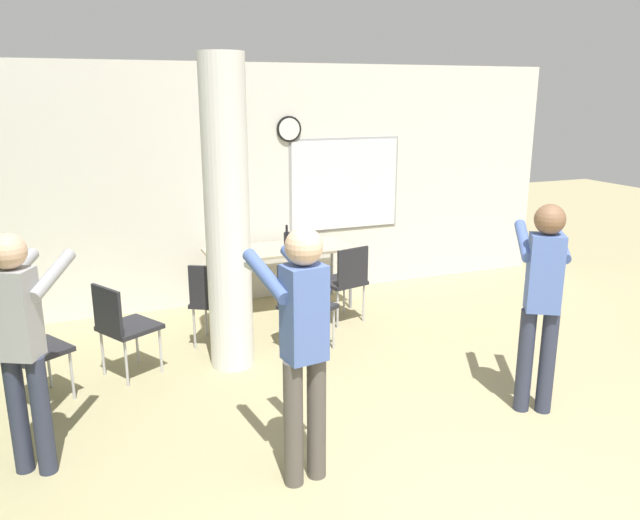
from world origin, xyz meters
The scene contains 13 objects.
wall_back centered at (0.02, 5.06, 1.40)m, with size 8.00×0.15×2.80m.
support_pillar centered at (-0.81, 3.21, 1.40)m, with size 0.40×0.40×2.80m.
folding_table centered at (0.09, 4.51, 0.69)m, with size 1.68×0.69×0.74m.
bottle_on_table centered at (0.15, 4.44, 0.84)m, with size 0.07×0.07×0.28m.
waste_bin centered at (0.24, 3.95, 0.16)m, with size 0.32×0.32×0.33m.
chair_table_front centered at (-0.07, 3.33, 0.51)m, with size 0.59×0.59×0.87m.
chair_near_pillar centered at (-1.77, 3.30, 0.51)m, with size 0.60×0.60×0.87m.
chair_by_left_wall centered at (-2.52, 3.04, 0.51)m, with size 0.60×0.60×0.87m.
chair_table_left centered at (-0.86, 3.69, 0.51)m, with size 0.60×0.60×0.87m.
chair_table_right centered at (0.62, 3.84, 0.51)m, with size 0.53×0.53×0.87m.
person_playing_front centered at (-0.82, 1.29, 1.00)m, with size 0.44×0.65×1.70m.
person_watching_back centered at (-2.45, 2.04, 0.97)m, with size 0.55×0.66×1.64m.
person_playing_side centered at (1.21, 1.48, 0.99)m, with size 0.58×0.69×1.68m.
Camera 1 is at (-2.06, -2.12, 2.47)m, focal length 35.00 mm.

